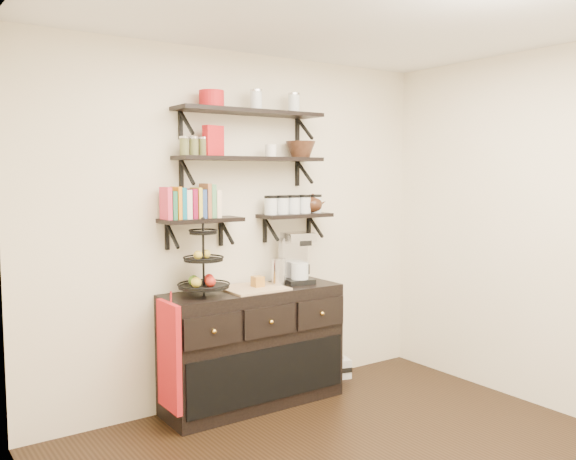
% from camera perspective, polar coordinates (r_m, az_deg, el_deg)
% --- Properties ---
extents(back_wall, '(3.50, 0.02, 2.70)m').
position_cam_1_polar(back_wall, '(4.80, -4.30, 0.24)').
color(back_wall, white).
rests_on(back_wall, ground).
extents(left_wall, '(0.02, 3.50, 2.70)m').
position_cam_1_polar(left_wall, '(2.50, -18.81, -4.76)').
color(left_wall, white).
rests_on(left_wall, ground).
extents(shelf_top, '(1.20, 0.27, 0.23)m').
position_cam_1_polar(shelf_top, '(4.69, -3.55, 10.92)').
color(shelf_top, black).
rests_on(shelf_top, back_wall).
extents(shelf_mid, '(1.20, 0.27, 0.23)m').
position_cam_1_polar(shelf_mid, '(4.67, -3.52, 6.63)').
color(shelf_mid, black).
rests_on(shelf_mid, back_wall).
extents(shelf_low_left, '(0.60, 0.25, 0.23)m').
position_cam_1_polar(shelf_low_left, '(4.49, -8.17, 0.84)').
color(shelf_low_left, black).
rests_on(shelf_low_left, back_wall).
extents(shelf_low_right, '(0.60, 0.25, 0.23)m').
position_cam_1_polar(shelf_low_right, '(4.92, 0.62, 1.29)').
color(shelf_low_right, black).
rests_on(shelf_low_right, back_wall).
extents(cookbooks, '(0.40, 0.15, 0.26)m').
position_cam_1_polar(cookbooks, '(4.45, -8.95, 2.57)').
color(cookbooks, '#DA3453').
rests_on(cookbooks, shelf_low_left).
extents(glass_canisters, '(0.54, 0.10, 0.13)m').
position_cam_1_polar(glass_canisters, '(4.91, 0.54, 2.30)').
color(glass_canisters, silver).
rests_on(glass_canisters, shelf_low_right).
extents(sideboard, '(1.40, 0.50, 0.92)m').
position_cam_1_polar(sideboard, '(4.74, -3.28, -10.88)').
color(sideboard, black).
rests_on(sideboard, floor).
extents(fruit_stand, '(0.37, 0.37, 0.54)m').
position_cam_1_polar(fruit_stand, '(4.41, -7.89, -3.70)').
color(fruit_stand, black).
rests_on(fruit_stand, sideboard).
extents(candle, '(0.08, 0.08, 0.08)m').
position_cam_1_polar(candle, '(4.65, -2.85, -4.82)').
color(candle, '#AE7328').
rests_on(candle, sideboard).
extents(coffee_maker, '(0.25, 0.25, 0.41)m').
position_cam_1_polar(coffee_maker, '(4.85, 0.77, -2.73)').
color(coffee_maker, black).
rests_on(coffee_maker, sideboard).
extents(thermal_carafe, '(0.11, 0.11, 0.22)m').
position_cam_1_polar(thermal_carafe, '(4.72, -0.89, -4.00)').
color(thermal_carafe, silver).
rests_on(thermal_carafe, sideboard).
extents(apron, '(0.04, 0.32, 0.75)m').
position_cam_1_polar(apron, '(4.31, -11.05, -11.53)').
color(apron, '#A11113').
rests_on(apron, sideboard).
extents(radio, '(0.34, 0.25, 0.18)m').
position_cam_1_polar(radio, '(5.43, 4.16, -12.74)').
color(radio, silver).
rests_on(radio, floor).
extents(recipe_box, '(0.17, 0.10, 0.22)m').
position_cam_1_polar(recipe_box, '(4.51, -7.01, 8.28)').
color(recipe_box, red).
rests_on(recipe_box, shelf_mid).
extents(walnut_bowl, '(0.24, 0.24, 0.13)m').
position_cam_1_polar(walnut_bowl, '(4.92, 1.19, 7.55)').
color(walnut_bowl, black).
rests_on(walnut_bowl, shelf_mid).
extents(ramekins, '(0.09, 0.09, 0.10)m').
position_cam_1_polar(ramekins, '(4.76, -1.63, 7.42)').
color(ramekins, white).
rests_on(ramekins, shelf_mid).
extents(teapot, '(0.21, 0.16, 0.16)m').
position_cam_1_polar(teapot, '(5.02, 2.33, 2.52)').
color(teapot, '#391D11').
rests_on(teapot, shelf_low_right).
extents(red_pot, '(0.18, 0.18, 0.12)m').
position_cam_1_polar(red_pot, '(4.53, -7.17, 12.07)').
color(red_pot, red).
rests_on(red_pot, shelf_top).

